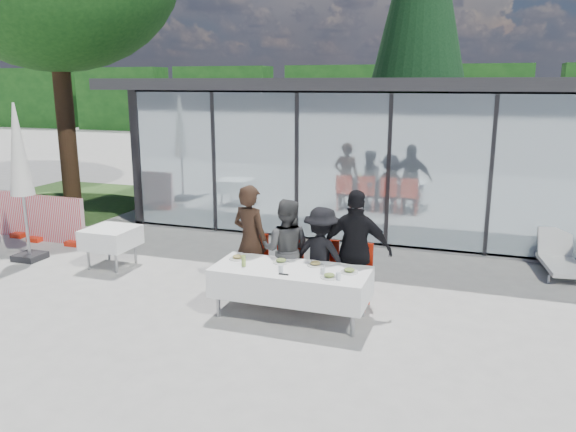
# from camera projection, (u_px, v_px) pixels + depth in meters

# --- Properties ---
(ground) EXTENTS (90.00, 90.00, 0.00)m
(ground) POSITION_uv_depth(u_px,v_px,m) (271.00, 315.00, 8.29)
(ground) COLOR #A3A09A
(ground) RESTS_ON ground
(pavilion) EXTENTS (14.80, 8.80, 3.44)m
(pavilion) POSITION_uv_depth(u_px,v_px,m) (452.00, 130.00, 14.67)
(pavilion) COLOR gray
(pavilion) RESTS_ON ground
(treeline) EXTENTS (62.50, 2.00, 4.40)m
(treeline) POSITION_uv_depth(u_px,v_px,m) (402.00, 102.00, 34.17)
(treeline) COLOR #143E13
(treeline) RESTS_ON ground
(dining_table) EXTENTS (2.26, 0.96, 0.75)m
(dining_table) POSITION_uv_depth(u_px,v_px,m) (291.00, 282.00, 8.12)
(dining_table) COLOR white
(dining_table) RESTS_ON ground
(diner_a) EXTENTS (0.83, 0.83, 1.81)m
(diner_a) POSITION_uv_depth(u_px,v_px,m) (250.00, 241.00, 8.91)
(diner_a) COLOR #332116
(diner_a) RESTS_ON ground
(diner_chair_a) EXTENTS (0.44, 0.44, 0.97)m
(diner_chair_a) POSITION_uv_depth(u_px,v_px,m) (253.00, 261.00, 9.09)
(diner_chair_a) COLOR red
(diner_chair_a) RESTS_ON ground
(diner_b) EXTENTS (0.86, 0.86, 1.62)m
(diner_b) POSITION_uv_depth(u_px,v_px,m) (286.00, 250.00, 8.74)
(diner_b) COLOR #484848
(diner_b) RESTS_ON ground
(diner_chair_b) EXTENTS (0.44, 0.44, 0.97)m
(diner_chair_b) POSITION_uv_depth(u_px,v_px,m) (288.00, 265.00, 8.90)
(diner_chair_b) COLOR red
(diner_chair_b) RESTS_ON ground
(diner_c) EXTENTS (1.18, 1.18, 1.53)m
(diner_c) POSITION_uv_depth(u_px,v_px,m) (322.00, 256.00, 8.57)
(diner_c) COLOR black
(diner_c) RESTS_ON ground
(diner_chair_c) EXTENTS (0.44, 0.44, 0.97)m
(diner_chair_c) POSITION_uv_depth(u_px,v_px,m) (323.00, 268.00, 8.72)
(diner_chair_c) COLOR red
(diner_chair_c) RESTS_ON ground
(diner_d) EXTENTS (1.09, 1.09, 1.83)m
(diner_d) POSITION_uv_depth(u_px,v_px,m) (356.00, 250.00, 8.37)
(diner_d) COLOR black
(diner_d) RESTS_ON ground
(diner_chair_d) EXTENTS (0.44, 0.44, 0.97)m
(diner_chair_d) POSITION_uv_depth(u_px,v_px,m) (357.00, 272.00, 8.55)
(diner_chair_d) COLOR red
(diner_chair_d) RESTS_ON ground
(plate_a) EXTENTS (0.25, 0.25, 0.07)m
(plate_a) POSITION_uv_depth(u_px,v_px,m) (237.00, 257.00, 8.48)
(plate_a) COLOR silver
(plate_a) RESTS_ON dining_table
(plate_b) EXTENTS (0.25, 0.25, 0.07)m
(plate_b) POSITION_uv_depth(u_px,v_px,m) (281.00, 261.00, 8.31)
(plate_b) COLOR silver
(plate_b) RESTS_ON dining_table
(plate_c) EXTENTS (0.25, 0.25, 0.07)m
(plate_c) POSITION_uv_depth(u_px,v_px,m) (315.00, 264.00, 8.18)
(plate_c) COLOR silver
(plate_c) RESTS_ON dining_table
(plate_d) EXTENTS (0.25, 0.25, 0.07)m
(plate_d) POSITION_uv_depth(u_px,v_px,m) (349.00, 271.00, 7.88)
(plate_d) COLOR silver
(plate_d) RESTS_ON dining_table
(plate_extra) EXTENTS (0.25, 0.25, 0.07)m
(plate_extra) POSITION_uv_depth(u_px,v_px,m) (329.00, 276.00, 7.67)
(plate_extra) COLOR silver
(plate_extra) RESTS_ON dining_table
(juice_bottle) EXTENTS (0.06, 0.06, 0.16)m
(juice_bottle) POSITION_uv_depth(u_px,v_px,m) (244.00, 261.00, 8.14)
(juice_bottle) COLOR #8BAA47
(juice_bottle) RESTS_ON dining_table
(drinking_glasses) EXTENTS (0.91, 0.21, 0.10)m
(drinking_glasses) POSITION_uv_depth(u_px,v_px,m) (314.00, 272.00, 7.76)
(drinking_glasses) COLOR silver
(drinking_glasses) RESTS_ON dining_table
(folded_eyeglasses) EXTENTS (0.14, 0.03, 0.01)m
(folded_eyeglasses) POSITION_uv_depth(u_px,v_px,m) (284.00, 274.00, 7.80)
(folded_eyeglasses) COLOR black
(folded_eyeglasses) RESTS_ON dining_table
(spare_table_left) EXTENTS (0.86, 0.86, 0.74)m
(spare_table_left) POSITION_uv_depth(u_px,v_px,m) (111.00, 238.00, 10.38)
(spare_table_left) COLOR white
(spare_table_left) RESTS_ON ground
(market_umbrella) EXTENTS (0.50, 0.50, 3.00)m
(market_umbrella) POSITION_uv_depth(u_px,v_px,m) (19.00, 160.00, 10.46)
(market_umbrella) COLOR black
(market_umbrella) RESTS_ON ground
(lounger) EXTENTS (0.78, 1.40, 0.72)m
(lounger) POSITION_uv_depth(u_px,v_px,m) (559.00, 258.00, 10.16)
(lounger) COLOR silver
(lounger) RESTS_ON ground
(conifer_tree) EXTENTS (4.00, 4.00, 10.50)m
(conifer_tree) POSITION_uv_depth(u_px,v_px,m) (421.00, 1.00, 18.70)
(conifer_tree) COLOR #382316
(conifer_tree) RESTS_ON ground
(grass_patch) EXTENTS (5.00, 5.00, 0.02)m
(grass_patch) POSITION_uv_depth(u_px,v_px,m) (73.00, 199.00, 16.50)
(grass_patch) COLOR #385926
(grass_patch) RESTS_ON ground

